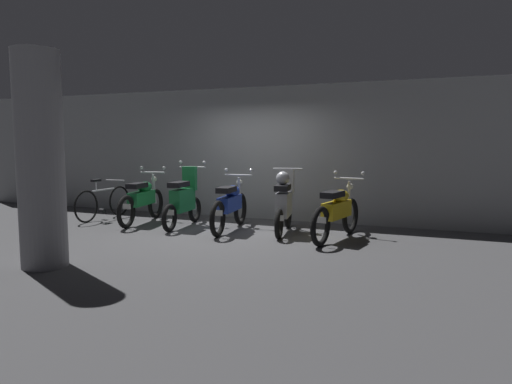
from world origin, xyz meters
TOP-DOWN VIEW (x-y plane):
  - ground_plane at (0.00, 0.00)m, footprint 80.00×80.00m
  - back_wall at (0.00, 1.95)m, footprint 16.00×0.30m
  - motorbike_slot_0 at (-2.05, 0.41)m, footprint 0.58×1.94m
  - motorbike_slot_1 at (-1.03, 0.34)m, footprint 0.59×1.68m
  - motorbike_slot_2 at (-0.00, 0.32)m, footprint 0.59×1.95m
  - motorbike_slot_3 at (1.02, 0.47)m, footprint 0.56×1.67m
  - motorbike_slot_4 at (2.05, 0.25)m, footprint 0.61×1.93m
  - bicycle at (-3.11, 0.48)m, footprint 0.50×1.73m
  - support_pillar at (-1.21, -2.96)m, footprint 0.60×0.60m

SIDE VIEW (x-z plane):
  - ground_plane at x=0.00m, z-range 0.00..0.00m
  - bicycle at x=-3.11m, z-range -0.08..0.80m
  - motorbike_slot_0 at x=-2.05m, z-range -0.08..1.07m
  - motorbike_slot_2 at x=0.00m, z-range -0.08..1.07m
  - motorbike_slot_4 at x=2.05m, z-range -0.08..1.07m
  - motorbike_slot_1 at x=-1.03m, z-range -0.12..1.17m
  - motorbike_slot_3 at x=1.02m, z-range -0.02..1.15m
  - back_wall at x=0.00m, z-range 0.00..2.84m
  - support_pillar at x=-1.21m, z-range 0.00..2.84m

